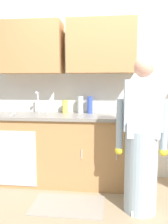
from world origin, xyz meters
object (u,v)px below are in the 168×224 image
object	(u,v)px
sink	(38,115)
bottle_water_tall	(80,105)
sponge	(130,114)
bottle_water_short	(90,105)
person_at_sink	(141,148)
bottle_soap	(65,107)
cup_by_sink	(133,113)
knife_on_counter	(13,114)

from	to	relation	value
sink	bottle_water_tall	xyz separation A→B (m)	(0.57, 0.19, 0.13)
sponge	bottle_water_short	bearing A→B (deg)	170.58
person_at_sink	bottle_water_tall	bearing A→B (deg)	131.63
bottle_water_tall	sponge	world-z (taller)	bottle_water_tall
sink	bottle_water_tall	distance (m)	0.61
bottle_water_short	sponge	bearing A→B (deg)	-9.42
bottle_water_tall	bottle_soap	size ratio (longest dim) A/B	1.29
sink	bottle_water_short	distance (m)	0.74
bottle_soap	bottle_water_tall	bearing A→B (deg)	5.74
sink	cup_by_sink	size ratio (longest dim) A/B	5.07
bottle_soap	cup_by_sink	xyz separation A→B (m)	(0.94, -0.24, -0.04)
knife_on_counter	sponge	distance (m)	1.60
bottle_water_short	cup_by_sink	world-z (taller)	bottle_water_short
bottle_water_tall	cup_by_sink	size ratio (longest dim) A/B	2.44
person_at_sink	bottle_water_tall	xyz separation A→B (m)	(-0.76, 0.85, 0.37)
bottle_water_tall	knife_on_counter	size ratio (longest dim) A/B	1.00
person_at_sink	bottle_water_tall	size ratio (longest dim) A/B	6.74
cup_by_sink	sponge	bearing A→B (deg)	101.01
knife_on_counter	sink	bearing A→B (deg)	88.07
bottle_soap	cup_by_sink	world-z (taller)	bottle_soap
cup_by_sink	bottle_water_tall	bearing A→B (deg)	160.04
bottle_water_short	sponge	size ratio (longest dim) A/B	2.17
sink	bottle_water_tall	size ratio (longest dim) A/B	2.08
sink	person_at_sink	xyz separation A→B (m)	(1.32, -0.66, -0.23)
bottle_water_tall	knife_on_counter	distance (m)	0.94
bottle_water_tall	cup_by_sink	bearing A→B (deg)	-19.96
bottle_soap	cup_by_sink	distance (m)	0.97
sink	bottle_water_short	xyz separation A→B (m)	(0.70, 0.19, 0.13)
cup_by_sink	sink	bearing A→B (deg)	177.02
bottle_water_tall	knife_on_counter	world-z (taller)	bottle_water_tall
sink	bottle_water_tall	bearing A→B (deg)	18.88
bottle_water_short	knife_on_counter	xyz separation A→B (m)	(-1.04, -0.24, -0.12)
bottle_soap	sponge	world-z (taller)	bottle_soap
bottle_water_short	sponge	distance (m)	0.57
person_at_sink	bottle_water_tall	distance (m)	1.20
cup_by_sink	bottle_water_short	bearing A→B (deg)	156.21
sink	bottle_water_short	size ratio (longest dim) A/B	2.10
cup_by_sink	knife_on_counter	xyz separation A→B (m)	(-1.62, 0.02, -0.05)
bottle_water_short	knife_on_counter	size ratio (longest dim) A/B	0.99
bottle_water_tall	person_at_sink	bearing A→B (deg)	-48.37
bottle_soap	sponge	distance (m)	0.91
bottle_soap	knife_on_counter	distance (m)	0.73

